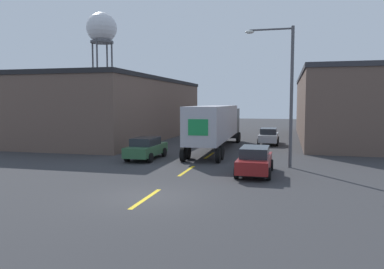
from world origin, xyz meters
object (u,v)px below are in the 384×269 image
at_px(parked_car_left_far, 146,148).
at_px(parked_car_right_near, 255,160).
at_px(water_tower, 102,30).
at_px(street_lamp, 286,86).
at_px(semi_truck, 217,123).
at_px(parked_car_right_far, 269,136).

xyz_separation_m(parked_car_left_far, parked_car_right_near, (8.04, -3.87, 0.00)).
xyz_separation_m(water_tower, street_lamp, (30.08, -33.72, -10.98)).
bearing_deg(parked_car_right_near, semi_truck, 111.48).
relative_size(parked_car_right_far, water_tower, 0.25).
xyz_separation_m(parked_car_left_far, parked_car_right_far, (8.04, 11.92, 0.00)).
relative_size(semi_truck, water_tower, 0.84).
relative_size(parked_car_left_far, parked_car_right_far, 1.00).
distance_m(parked_car_right_near, water_tower, 48.77).
relative_size(parked_car_left_far, water_tower, 0.25).
bearing_deg(parked_car_right_near, parked_car_left_far, 154.30).
height_order(semi_truck, street_lamp, street_lamp).
height_order(semi_truck, parked_car_right_near, semi_truck).
bearing_deg(parked_car_left_far, water_tower, 122.03).
bearing_deg(street_lamp, semi_truck, 126.75).
height_order(semi_truck, parked_car_right_far, semi_truck).
distance_m(parked_car_right_near, street_lamp, 5.33).
xyz_separation_m(semi_truck, parked_car_left_far, (-3.90, -6.64, -1.49)).
distance_m(parked_car_right_far, street_lamp, 13.72).
bearing_deg(street_lamp, parked_car_right_near, -119.49).
relative_size(parked_car_left_far, parked_car_right_near, 1.00).
relative_size(semi_truck, street_lamp, 1.83).
bearing_deg(parked_car_left_far, street_lamp, -6.15).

